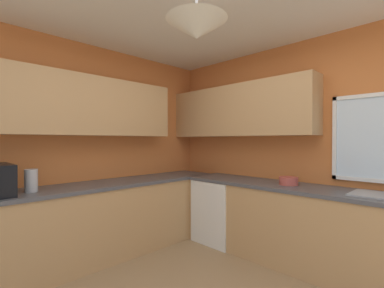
% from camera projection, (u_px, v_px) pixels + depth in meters
% --- Properties ---
extents(room_shell, '(4.10, 3.89, 2.66)m').
position_uv_depth(room_shell, '(181.00, 98.00, 2.90)').
color(room_shell, '#D17238').
rests_on(room_shell, ground_plane).
extents(counter_run_left, '(0.65, 3.50, 0.88)m').
position_uv_depth(counter_run_left, '(93.00, 222.00, 3.11)').
color(counter_run_left, tan).
rests_on(counter_run_left, ground_plane).
extents(counter_run_back, '(3.19, 0.65, 0.88)m').
position_uv_depth(counter_run_back, '(313.00, 229.00, 2.88)').
color(counter_run_back, tan).
rests_on(counter_run_back, ground_plane).
extents(dishwasher, '(0.60, 0.60, 0.84)m').
position_uv_depth(dishwasher, '(221.00, 210.00, 3.73)').
color(dishwasher, white).
rests_on(dishwasher, ground_plane).
extents(kettle, '(0.12, 0.12, 0.22)m').
position_uv_depth(kettle, '(31.00, 181.00, 2.65)').
color(kettle, '#B7B7BC').
rests_on(kettle, counter_run_left).
extents(bowl, '(0.21, 0.21, 0.09)m').
position_uv_depth(bowl, '(289.00, 181.00, 3.07)').
color(bowl, '#B74C42').
rests_on(bowl, counter_run_back).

